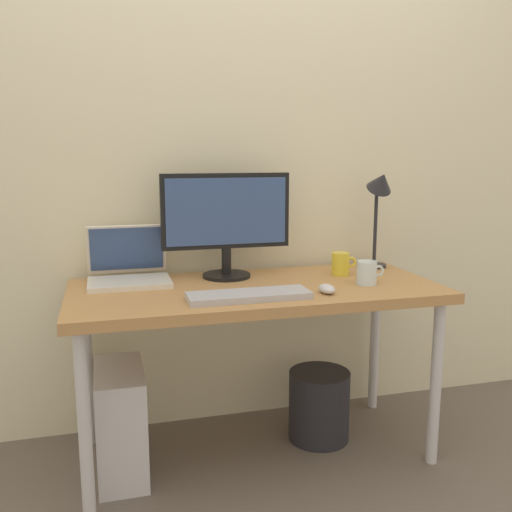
% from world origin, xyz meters
% --- Properties ---
extents(ground_plane, '(6.00, 6.00, 0.00)m').
position_xyz_m(ground_plane, '(0.00, 0.00, 0.00)').
color(ground_plane, '#665B51').
extents(back_wall, '(4.40, 0.04, 2.60)m').
position_xyz_m(back_wall, '(0.00, 0.38, 1.30)').
color(back_wall, beige).
rests_on(back_wall, ground_plane).
extents(desk, '(1.43, 0.64, 0.70)m').
position_xyz_m(desk, '(0.00, 0.00, 0.64)').
color(desk, '#B7844C').
rests_on(desk, ground_plane).
extents(monitor, '(0.53, 0.20, 0.43)m').
position_xyz_m(monitor, '(-0.08, 0.19, 0.95)').
color(monitor, black).
rests_on(monitor, desk).
extents(laptop, '(0.32, 0.28, 0.22)m').
position_xyz_m(laptop, '(-0.48, 0.21, 0.76)').
color(laptop, silver).
rests_on(laptop, desk).
extents(desk_lamp, '(0.11, 0.16, 0.45)m').
position_xyz_m(desk_lamp, '(0.62, 0.19, 1.03)').
color(desk_lamp, '#232328').
rests_on(desk_lamp, desk).
extents(keyboard, '(0.44, 0.14, 0.02)m').
position_xyz_m(keyboard, '(-0.08, -0.18, 0.72)').
color(keyboard, '#B2B2B7').
rests_on(keyboard, desk).
extents(mouse, '(0.06, 0.09, 0.03)m').
position_xyz_m(mouse, '(0.22, -0.18, 0.72)').
color(mouse, silver).
rests_on(mouse, desk).
extents(coffee_mug, '(0.11, 0.08, 0.10)m').
position_xyz_m(coffee_mug, '(0.40, 0.10, 0.75)').
color(coffee_mug, yellow).
rests_on(coffee_mug, desk).
extents(glass_cup, '(0.11, 0.08, 0.09)m').
position_xyz_m(glass_cup, '(0.43, -0.08, 0.75)').
color(glass_cup, silver).
rests_on(glass_cup, desk).
extents(computer_tower, '(0.18, 0.36, 0.42)m').
position_xyz_m(computer_tower, '(-0.54, -0.01, 0.21)').
color(computer_tower, silver).
rests_on(computer_tower, ground_plane).
extents(wastebasket, '(0.26, 0.26, 0.30)m').
position_xyz_m(wastebasket, '(0.29, 0.04, 0.15)').
color(wastebasket, '#232328').
rests_on(wastebasket, ground_plane).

